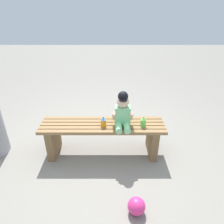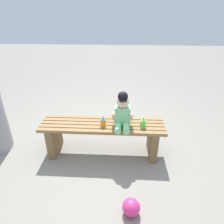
{
  "view_description": "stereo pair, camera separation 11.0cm",
  "coord_description": "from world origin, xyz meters",
  "px_view_note": "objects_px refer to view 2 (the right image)",
  "views": [
    {
      "loc": [
        0.11,
        -1.96,
        1.6
      ],
      "look_at": [
        0.11,
        -0.05,
        0.59
      ],
      "focal_mm": 31.95,
      "sensor_mm": 36.0,
      "label": 1
    },
    {
      "loc": [
        0.22,
        -1.96,
        1.6
      ],
      "look_at": [
        0.11,
        -0.05,
        0.59
      ],
      "focal_mm": 31.95,
      "sensor_mm": 36.0,
      "label": 2
    }
  ],
  "objects_px": {
    "child_figure": "(122,112)",
    "sippy_cup_left": "(103,122)",
    "park_bench": "(103,134)",
    "sippy_cup_right": "(143,123)",
    "toy_ball": "(131,207)"
  },
  "relations": [
    {
      "from": "park_bench",
      "to": "sippy_cup_left",
      "type": "bearing_deg",
      "value": -75.62
    },
    {
      "from": "child_figure",
      "to": "toy_ball",
      "type": "distance_m",
      "value": 0.94
    },
    {
      "from": "toy_ball",
      "to": "sippy_cup_right",
      "type": "bearing_deg",
      "value": 79.83
    },
    {
      "from": "sippy_cup_left",
      "to": "park_bench",
      "type": "bearing_deg",
      "value": 104.38
    },
    {
      "from": "park_bench",
      "to": "toy_ball",
      "type": "height_order",
      "value": "park_bench"
    },
    {
      "from": "park_bench",
      "to": "sippy_cup_right",
      "type": "bearing_deg",
      "value": -6.45
    },
    {
      "from": "park_bench",
      "to": "sippy_cup_right",
      "type": "relative_size",
      "value": 11.47
    },
    {
      "from": "sippy_cup_right",
      "to": "sippy_cup_left",
      "type": "bearing_deg",
      "value": 180.0
    },
    {
      "from": "park_bench",
      "to": "child_figure",
      "type": "xyz_separation_m",
      "value": [
        0.23,
        -0.03,
        0.32
      ]
    },
    {
      "from": "sippy_cup_left",
      "to": "toy_ball",
      "type": "xyz_separation_m",
      "value": [
        0.31,
        -0.77,
        -0.39
      ]
    },
    {
      "from": "toy_ball",
      "to": "sippy_cup_left",
      "type": "bearing_deg",
      "value": 111.84
    },
    {
      "from": "park_bench",
      "to": "child_figure",
      "type": "distance_m",
      "value": 0.39
    },
    {
      "from": "child_figure",
      "to": "park_bench",
      "type": "bearing_deg",
      "value": 171.51
    },
    {
      "from": "child_figure",
      "to": "sippy_cup_left",
      "type": "xyz_separation_m",
      "value": [
        -0.21,
        -0.02,
        -0.12
      ]
    },
    {
      "from": "park_bench",
      "to": "toy_ball",
      "type": "distance_m",
      "value": 0.9
    }
  ]
}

